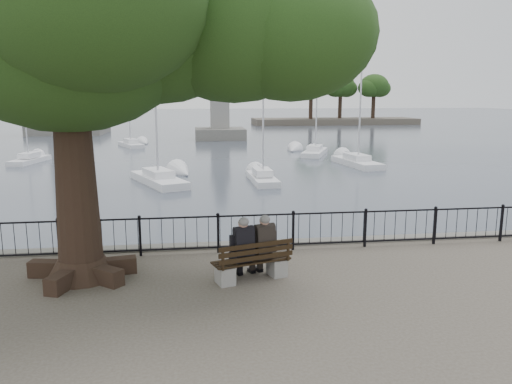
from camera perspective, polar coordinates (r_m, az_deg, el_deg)
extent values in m
cube|color=#5E5A54|center=(13.98, -0.28, -8.10)|extent=(200.00, 0.40, 1.20)
plane|color=#343C48|center=(113.24, -6.85, 8.23)|extent=(260.00, 260.00, 0.00)
cube|color=black|center=(13.09, 0.00, -2.67)|extent=(22.00, 0.04, 0.04)
cube|color=black|center=(13.31, 0.00, -6.14)|extent=(22.00, 0.04, 0.04)
cube|color=gray|center=(11.07, -3.54, -9.46)|extent=(0.46, 0.52, 0.40)
cube|color=gray|center=(11.57, 2.41, -8.55)|extent=(0.46, 0.52, 0.40)
cube|color=black|center=(11.22, -0.50, -7.85)|extent=(1.83, 0.99, 0.04)
cube|color=black|center=(10.90, 0.07, -6.79)|extent=(1.69, 0.56, 0.39)
cube|color=black|center=(11.11, -1.60, -7.42)|extent=(0.42, 0.38, 0.23)
cube|color=black|center=(10.90, -1.38, -5.72)|extent=(0.48, 0.35, 0.59)
sphere|color=tan|center=(10.83, -1.48, -3.58)|extent=(0.23, 0.23, 0.23)
ellipsoid|color=slate|center=(10.80, -1.43, -3.44)|extent=(0.23, 0.23, 0.20)
cube|color=black|center=(11.47, -2.16, -8.61)|extent=(0.43, 0.50, 0.44)
cube|color=black|center=(11.31, 0.81, -7.08)|extent=(0.42, 0.38, 0.23)
cube|color=black|center=(11.11, 1.05, -5.41)|extent=(0.48, 0.35, 0.59)
sphere|color=tan|center=(11.03, 0.97, -3.30)|extent=(0.23, 0.23, 0.23)
ellipsoid|color=slate|center=(11.00, 1.03, -3.16)|extent=(0.23, 0.23, 0.20)
cube|color=black|center=(11.66, 0.19, -8.27)|extent=(0.43, 0.50, 0.44)
cone|color=black|center=(12.10, -19.27, -8.12)|extent=(1.57, 1.57, 0.46)
cone|color=black|center=(11.56, -20.05, 3.91)|extent=(1.02, 1.02, 5.55)
ellipsoid|color=#1E3C16|center=(11.56, -20.92, 16.75)|extent=(5.36, 5.36, 4.18)
ellipsoid|color=#1E3C16|center=(11.73, -11.76, 18.94)|extent=(4.81, 4.81, 3.75)
ellipsoid|color=#1E3C16|center=(11.45, -2.54, 18.42)|extent=(4.25, 4.25, 3.32)
ellipsoid|color=#1E3C16|center=(11.24, 4.06, 17.59)|extent=(3.70, 3.70, 2.89)
ellipsoid|color=#1E3C16|center=(13.43, -23.05, 18.07)|extent=(4.25, 4.25, 3.32)
ellipsoid|color=#1E3C16|center=(9.93, -18.25, 20.16)|extent=(4.25, 4.25, 3.32)
ellipsoid|color=#1E3C16|center=(12.68, -7.97, 20.13)|extent=(4.07, 4.07, 3.17)
cube|color=#5E5A54|center=(74.07, -20.49, 6.74)|extent=(9.56, 9.56, 1.40)
cone|color=gray|center=(74.30, -21.12, 15.90)|extent=(6.12, 6.12, 22.94)
cube|color=#5E5A54|center=(60.39, -4.14, 6.61)|extent=(5.85, 5.85, 1.40)
cube|color=gray|center=(60.26, -4.17, 8.94)|extent=(2.14, 2.53, 3.90)
cube|color=#5E5A54|center=(60.22, -4.20, 10.93)|extent=(2.53, 2.92, 0.30)
cube|color=gray|center=(60.52, -4.23, 11.72)|extent=(1.27, 2.14, 1.36)
cube|color=gray|center=(59.57, -4.18, 12.39)|extent=(1.46, 0.97, 1.56)
sphere|color=gray|center=(59.22, -4.17, 13.44)|extent=(1.66, 1.66, 1.66)
cube|color=white|center=(29.92, -11.06, 1.15)|extent=(3.78, 6.11, 0.66)
cube|color=white|center=(29.84, -11.10, 2.10)|extent=(2.04, 2.70, 0.49)
cylinder|color=silver|center=(29.21, -11.57, 13.53)|extent=(0.13, 0.13, 12.23)
cube|color=white|center=(29.94, 0.73, 1.36)|extent=(1.43, 4.78, 0.53)
cube|color=white|center=(29.87, 0.74, 2.31)|extent=(1.01, 1.96, 0.40)
cylinder|color=silver|center=(29.27, 0.83, 10.41)|extent=(0.11, 0.11, 8.82)
cube|color=white|center=(37.87, 11.42, 3.15)|extent=(2.28, 6.07, 0.66)
cube|color=white|center=(37.81, 11.44, 3.90)|extent=(1.46, 2.53, 0.49)
cylinder|color=silver|center=(37.24, 11.92, 11.79)|extent=(0.13, 0.13, 10.79)
cube|color=white|center=(42.43, -24.43, 3.20)|extent=(2.12, 4.84, 0.52)
cube|color=white|center=(42.37, -24.49, 3.87)|extent=(1.28, 2.05, 0.39)
cylinder|color=silver|center=(41.90, -25.15, 10.89)|extent=(0.10, 0.10, 10.79)
cube|color=white|center=(44.26, 6.72, 4.37)|extent=(3.57, 5.78, 0.62)
cube|color=white|center=(44.20, 6.73, 5.02)|extent=(1.93, 2.55, 0.47)
cylinder|color=silver|center=(43.68, 6.98, 11.45)|extent=(0.12, 0.12, 10.30)
cube|color=white|center=(52.69, -14.10, 5.15)|extent=(3.17, 5.24, 0.56)
cube|color=white|center=(52.64, -14.12, 5.69)|extent=(1.72, 2.30, 0.42)
cylinder|color=silver|center=(52.19, -14.46, 12.03)|extent=(0.11, 0.11, 12.02)
cube|color=#494138|center=(94.09, 8.94, 7.96)|extent=(30.00, 8.00, 1.20)
cylinder|color=black|center=(90.76, 6.28, 9.51)|extent=(0.70, 0.70, 4.00)
ellipsoid|color=#1E3C16|center=(90.76, 6.33, 12.03)|extent=(5.20, 5.20, 4.16)
cylinder|color=black|center=(94.29, 9.57, 9.47)|extent=(0.70, 0.70, 4.00)
ellipsoid|color=#1E3C16|center=(94.29, 9.65, 11.90)|extent=(5.20, 5.20, 4.16)
cylinder|color=black|center=(95.29, 13.25, 9.35)|extent=(0.70, 0.70, 4.00)
ellipsoid|color=#1E3C16|center=(95.29, 13.35, 11.75)|extent=(5.20, 5.20, 4.16)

